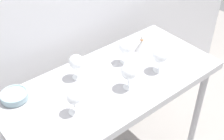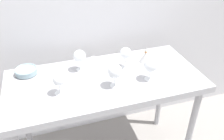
{
  "view_description": "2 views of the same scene",
  "coord_description": "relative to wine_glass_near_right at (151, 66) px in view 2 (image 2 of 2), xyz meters",
  "views": [
    {
      "loc": [
        -0.92,
        -1.13,
        2.11
      ],
      "look_at": [
        0.0,
        -0.01,
        0.98
      ],
      "focal_mm": 49.16,
      "sensor_mm": 36.0,
      "label": 1
    },
    {
      "loc": [
        -0.37,
        -1.36,
        1.87
      ],
      "look_at": [
        0.06,
        0.03,
        0.94
      ],
      "focal_mm": 38.06,
      "sensor_mm": 36.0,
      "label": 2
    }
  ],
  "objects": [
    {
      "name": "back_wall",
      "position": [
        -0.3,
        0.6,
        0.29
      ],
      "size": [
        3.8,
        0.04,
        2.6
      ],
      "primitive_type": "cube",
      "color": "silver",
      "rests_on": "ground_plane"
    },
    {
      "name": "steel_counter",
      "position": [
        -0.3,
        0.11,
        -0.22
      ],
      "size": [
        1.4,
        0.65,
        0.9
      ],
      "color": "#ACACB1",
      "rests_on": "ground_plane"
    },
    {
      "name": "wine_glass_near_right",
      "position": [
        0.0,
        0.0,
        0.0
      ],
      "size": [
        0.1,
        0.1,
        0.16
      ],
      "color": "white",
      "rests_on": "steel_counter"
    },
    {
      "name": "wine_glass_near_left",
      "position": [
        -0.62,
        0.03,
        -0.01
      ],
      "size": [
        0.08,
        0.08,
        0.15
      ],
      "color": "white",
      "rests_on": "steel_counter"
    },
    {
      "name": "wine_glass_far_left",
      "position": [
        -0.44,
        0.27,
        0.0
      ],
      "size": [
        0.09,
        0.09,
        0.17
      ],
      "color": "white",
      "rests_on": "steel_counter"
    },
    {
      "name": "wine_glass_near_center",
      "position": [
        -0.26,
        -0.0,
        0.0
      ],
      "size": [
        0.1,
        0.1,
        0.17
      ],
      "color": "white",
      "rests_on": "steel_counter"
    },
    {
      "name": "wine_glass_far_right",
      "position": [
        -0.11,
        0.2,
        0.01
      ],
      "size": [
        0.09,
        0.09,
        0.17
      ],
      "color": "white",
      "rests_on": "steel_counter"
    },
    {
      "name": "tasting_sheet_upper",
      "position": [
        -0.62,
        0.23,
        -0.11
      ],
      "size": [
        0.21,
        0.28,
        0.0
      ],
      "primitive_type": "cube",
      "rotation": [
        0.0,
        0.0,
        0.3
      ],
      "color": "white",
      "rests_on": "steel_counter"
    },
    {
      "name": "tasting_sheet_lower",
      "position": [
        -0.29,
        0.28,
        -0.11
      ],
      "size": [
        0.3,
        0.34,
        0.0
      ],
      "primitive_type": "cube",
      "rotation": [
        0.0,
        0.0,
        -0.45
      ],
      "color": "white",
      "rests_on": "steel_counter"
    },
    {
      "name": "tasting_bowl",
      "position": [
        -0.83,
        0.33,
        -0.08
      ],
      "size": [
        0.16,
        0.16,
        0.05
      ],
      "color": "#4C4C4C",
      "rests_on": "steel_counter"
    },
    {
      "name": "decanter_funnel",
      "position": [
        0.07,
        0.24,
        -0.07
      ],
      "size": [
        0.09,
        0.09,
        0.14
      ],
      "color": "silver",
      "rests_on": "steel_counter"
    }
  ]
}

